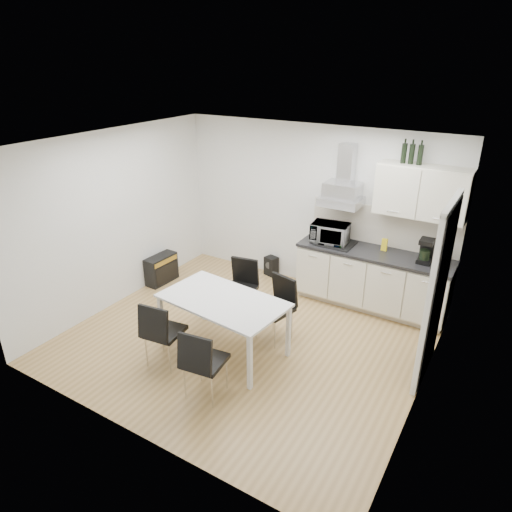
{
  "coord_description": "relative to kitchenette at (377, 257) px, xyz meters",
  "views": [
    {
      "loc": [
        2.8,
        -4.36,
        3.53
      ],
      "look_at": [
        -0.03,
        0.32,
        1.1
      ],
      "focal_mm": 32.0,
      "sensor_mm": 36.0,
      "label": 1
    }
  ],
  "objects": [
    {
      "name": "wall_front",
      "position": [
        -1.18,
        -3.73,
        0.47
      ],
      "size": [
        4.5,
        0.1,
        2.6
      ],
      "primitive_type": "cube",
      "color": "silver",
      "rests_on": "ground"
    },
    {
      "name": "dining_table",
      "position": [
        -1.28,
        -2.08,
        -0.15
      ],
      "size": [
        1.64,
        1.05,
        0.75
      ],
      "rotation": [
        0.0,
        0.0,
        -0.11
      ],
      "color": "white",
      "rests_on": "ground"
    },
    {
      "name": "floor_speaker",
      "position": [
        -1.85,
        0.17,
        -0.66
      ],
      "size": [
        0.24,
        0.22,
        0.33
      ],
      "primitive_type": "cube",
      "rotation": [
        0.0,
        0.0,
        -0.28
      ],
      "color": "black",
      "rests_on": "ground"
    },
    {
      "name": "ground",
      "position": [
        -1.18,
        -1.73,
        -0.83
      ],
      "size": [
        4.5,
        4.5,
        0.0
      ],
      "primitive_type": "plane",
      "color": "tan",
      "rests_on": "ground"
    },
    {
      "name": "chair_far_right",
      "position": [
        -0.86,
        -1.52,
        -0.39
      ],
      "size": [
        0.54,
        0.59,
        0.88
      ],
      "primitive_type": null,
      "rotation": [
        0.0,
        0.0,
        2.91
      ],
      "color": "black",
      "rests_on": "ground"
    },
    {
      "name": "wall_right",
      "position": [
        1.07,
        -1.73,
        0.47
      ],
      "size": [
        0.1,
        4.0,
        2.6
      ],
      "primitive_type": "cube",
      "color": "silver",
      "rests_on": "ground"
    },
    {
      "name": "wall_left",
      "position": [
        -3.43,
        -1.73,
        0.47
      ],
      "size": [
        0.1,
        4.0,
        2.6
      ],
      "primitive_type": "cube",
      "color": "silver",
      "rests_on": "ground"
    },
    {
      "name": "chair_far_left",
      "position": [
        -1.54,
        -1.31,
        -0.39
      ],
      "size": [
        0.52,
        0.57,
        0.88
      ],
      "primitive_type": null,
      "rotation": [
        0.0,
        0.0,
        3.31
      ],
      "color": "black",
      "rests_on": "ground"
    },
    {
      "name": "ceiling",
      "position": [
        -1.18,
        -1.73,
        1.77
      ],
      "size": [
        4.5,
        4.5,
        0.0
      ],
      "primitive_type": "plane",
      "color": "white",
      "rests_on": "wall_back"
    },
    {
      "name": "wall_back",
      "position": [
        -1.18,
        0.27,
        0.47
      ],
      "size": [
        4.5,
        0.1,
        2.6
      ],
      "primitive_type": "cube",
      "color": "silver",
      "rests_on": "ground"
    },
    {
      "name": "chair_near_left",
      "position": [
        -1.75,
        -2.67,
        -0.39
      ],
      "size": [
        0.5,
        0.55,
        0.88
      ],
      "primitive_type": null,
      "rotation": [
        0.0,
        0.0,
        0.12
      ],
      "color": "black",
      "rests_on": "ground"
    },
    {
      "name": "chair_near_right",
      "position": [
        -0.98,
        -2.88,
        -0.39
      ],
      "size": [
        0.5,
        0.55,
        0.88
      ],
      "primitive_type": null,
      "rotation": [
        0.0,
        0.0,
        0.13
      ],
      "color": "black",
      "rests_on": "ground"
    },
    {
      "name": "kitchenette",
      "position": [
        0.0,
        0.0,
        0.0
      ],
      "size": [
        2.22,
        0.64,
        2.52
      ],
      "color": "beige",
      "rests_on": "ground"
    },
    {
      "name": "doorway",
      "position": [
        1.03,
        -1.18,
        0.22
      ],
      "size": [
        0.08,
        1.04,
        2.1
      ],
      "primitive_type": "cube",
      "color": "white",
      "rests_on": "ground"
    },
    {
      "name": "guitar_amp",
      "position": [
        -3.29,
        -1.03,
        -0.59
      ],
      "size": [
        0.27,
        0.58,
        0.47
      ],
      "rotation": [
        0.0,
        0.0,
        -0.04
      ],
      "color": "black",
      "rests_on": "ground"
    }
  ]
}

